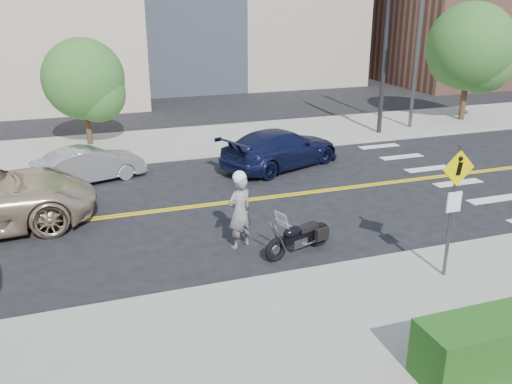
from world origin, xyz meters
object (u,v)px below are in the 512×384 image
at_px(pedestrian_sign, 454,199).
at_px(parked_car_blue, 281,148).
at_px(motorcycle, 299,230).
at_px(motorcyclist, 240,210).
at_px(parked_car_silver, 89,165).

height_order(pedestrian_sign, parked_car_blue, pedestrian_sign).
relative_size(pedestrian_sign, parked_car_blue, 0.61).
relative_size(pedestrian_sign, motorcycle, 1.50).
bearing_deg(parked_car_blue, motorcyclist, 127.36).
relative_size(motorcycle, parked_car_silver, 0.54).
bearing_deg(motorcyclist, motorcycle, 128.62).
bearing_deg(pedestrian_sign, parked_car_silver, 125.75).
height_order(pedestrian_sign, parked_car_silver, pedestrian_sign).
bearing_deg(pedestrian_sign, parked_car_blue, 91.62).
bearing_deg(parked_car_blue, pedestrian_sign, 159.03).
bearing_deg(parked_car_silver, motorcycle, -164.76).
relative_size(pedestrian_sign, motorcyclist, 1.47).
distance_m(pedestrian_sign, motorcyclist, 5.03).
bearing_deg(motorcycle, motorcyclist, 130.43).
bearing_deg(motorcyclist, pedestrian_sign, 119.75).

